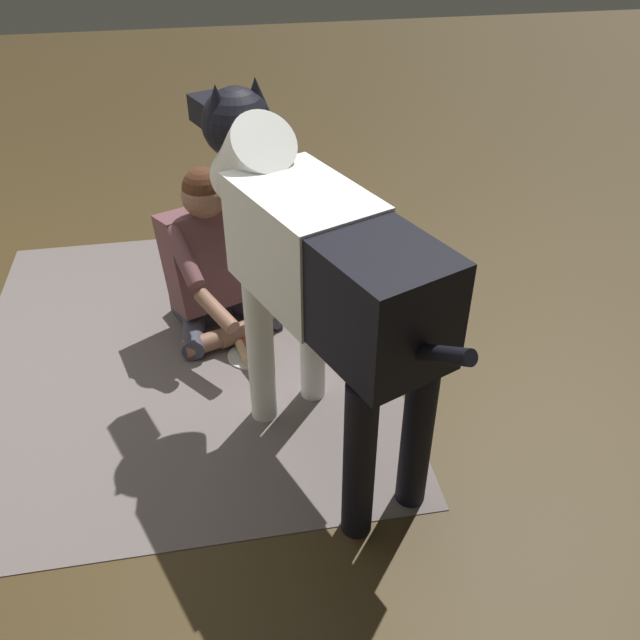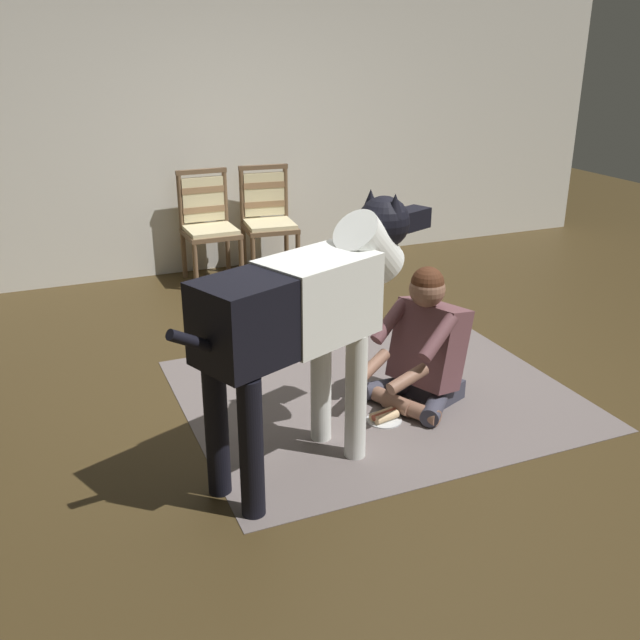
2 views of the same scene
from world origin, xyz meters
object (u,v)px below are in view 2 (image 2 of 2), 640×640
object	(u,v)px
dining_chair_left_of_pair	(208,220)
person_sitting_on_floor	(424,348)
large_dog	(308,308)
dining_chair_right_of_pair	(267,215)
hot_dog_on_plate	(384,417)

from	to	relation	value
dining_chair_left_of_pair	person_sitting_on_floor	xyz separation A→B (m)	(0.56, -2.84, -0.19)
large_dog	dining_chair_right_of_pair	bearing A→B (deg)	74.66
person_sitting_on_floor	hot_dog_on_plate	xyz separation A→B (m)	(-0.32, -0.13, -0.32)
dining_chair_left_of_pair	dining_chair_right_of_pair	bearing A→B (deg)	-0.04
dining_chair_right_of_pair	person_sitting_on_floor	world-z (taller)	dining_chair_right_of_pair
hot_dog_on_plate	dining_chair_right_of_pair	bearing A→B (deg)	83.86
dining_chair_right_of_pair	hot_dog_on_plate	xyz separation A→B (m)	(-0.32, -2.98, -0.52)
dining_chair_left_of_pair	hot_dog_on_plate	bearing A→B (deg)	-85.31
dining_chair_right_of_pair	large_dog	distance (m)	3.34
dining_chair_right_of_pair	hot_dog_on_plate	size ratio (longest dim) A/B	4.79
dining_chair_left_of_pair	dining_chair_right_of_pair	size ratio (longest dim) A/B	1.00
dining_chair_left_of_pair	hot_dog_on_plate	size ratio (longest dim) A/B	4.79
dining_chair_right_of_pair	person_sitting_on_floor	size ratio (longest dim) A/B	1.15
dining_chair_left_of_pair	large_dog	xyz separation A→B (m)	(-0.32, -3.21, 0.32)
person_sitting_on_floor	dining_chair_right_of_pair	bearing A→B (deg)	90.00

